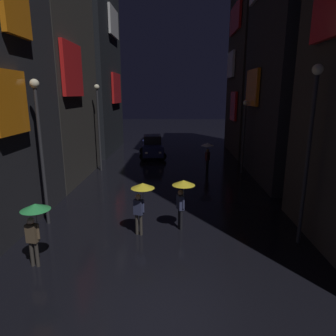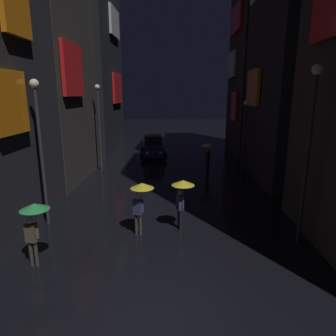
{
  "view_description": "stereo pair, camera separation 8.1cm",
  "coord_description": "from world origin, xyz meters",
  "px_view_note": "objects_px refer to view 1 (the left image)",
  "views": [
    {
      "loc": [
        0.47,
        -6.23,
        5.38
      ],
      "look_at": [
        0.0,
        8.97,
        1.61
      ],
      "focal_mm": 32.0,
      "sensor_mm": 36.0,
      "label": 1
    },
    {
      "loc": [
        0.55,
        -6.23,
        5.38
      ],
      "look_at": [
        0.0,
        8.97,
        1.61
      ],
      "focal_mm": 32.0,
      "sensor_mm": 36.0,
      "label": 2
    }
  ],
  "objects_px": {
    "pedestrian_near_crossing_yellow": "(141,194)",
    "pedestrian_far_right_yellow": "(183,191)",
    "streetlamp_right_near": "(310,139)",
    "car_distant": "(152,146)",
    "streetlamp_left_near": "(40,138)",
    "pedestrian_foreground_right_green": "(34,217)",
    "streetlamp_right_far": "(244,128)",
    "streetlamp_left_far": "(98,119)",
    "pedestrian_foreground_left_clear": "(207,149)"
  },
  "relations": [
    {
      "from": "pedestrian_foreground_right_green",
      "to": "streetlamp_left_far",
      "type": "height_order",
      "value": "streetlamp_left_far"
    },
    {
      "from": "car_distant",
      "to": "streetlamp_left_far",
      "type": "bearing_deg",
      "value": -124.12
    },
    {
      "from": "pedestrian_foreground_left_clear",
      "to": "streetlamp_left_near",
      "type": "distance_m",
      "value": 11.73
    },
    {
      "from": "pedestrian_foreground_right_green",
      "to": "streetlamp_right_near",
      "type": "bearing_deg",
      "value": 11.59
    },
    {
      "from": "pedestrian_near_crossing_yellow",
      "to": "pedestrian_far_right_yellow",
      "type": "xyz_separation_m",
      "value": [
        1.57,
        0.48,
        0.0
      ]
    },
    {
      "from": "pedestrian_foreground_right_green",
      "to": "streetlamp_left_far",
      "type": "relative_size",
      "value": 0.35
    },
    {
      "from": "pedestrian_foreground_right_green",
      "to": "streetlamp_right_far",
      "type": "height_order",
      "value": "streetlamp_right_far"
    },
    {
      "from": "pedestrian_near_crossing_yellow",
      "to": "streetlamp_left_far",
      "type": "distance_m",
      "value": 11.04
    },
    {
      "from": "pedestrian_near_crossing_yellow",
      "to": "streetlamp_left_far",
      "type": "xyz_separation_m",
      "value": [
        -4.12,
        10.03,
        2.05
      ]
    },
    {
      "from": "pedestrian_foreground_left_clear",
      "to": "streetlamp_right_far",
      "type": "bearing_deg",
      "value": -0.32
    },
    {
      "from": "car_distant",
      "to": "streetlamp_left_near",
      "type": "distance_m",
      "value": 14.63
    },
    {
      "from": "pedestrian_near_crossing_yellow",
      "to": "streetlamp_right_near",
      "type": "relative_size",
      "value": 0.33
    },
    {
      "from": "streetlamp_right_far",
      "to": "streetlamp_right_near",
      "type": "bearing_deg",
      "value": -90.0
    },
    {
      "from": "pedestrian_foreground_right_green",
      "to": "pedestrian_near_crossing_yellow",
      "type": "relative_size",
      "value": 1.0
    },
    {
      "from": "car_distant",
      "to": "streetlamp_right_far",
      "type": "relative_size",
      "value": 0.86
    },
    {
      "from": "pedestrian_near_crossing_yellow",
      "to": "pedestrian_foreground_right_green",
      "type": "bearing_deg",
      "value": -143.17
    },
    {
      "from": "pedestrian_foreground_right_green",
      "to": "car_distant",
      "type": "distance_m",
      "value": 17.37
    },
    {
      "from": "pedestrian_far_right_yellow",
      "to": "car_distant",
      "type": "relative_size",
      "value": 0.49
    },
    {
      "from": "car_distant",
      "to": "streetlamp_right_near",
      "type": "xyz_separation_m",
      "value": [
        6.69,
        -15.38,
        2.96
      ]
    },
    {
      "from": "pedestrian_foreground_left_clear",
      "to": "streetlamp_left_far",
      "type": "height_order",
      "value": "streetlamp_left_far"
    },
    {
      "from": "pedestrian_foreground_right_green",
      "to": "pedestrian_far_right_yellow",
      "type": "distance_m",
      "value": 5.39
    },
    {
      "from": "streetlamp_left_far",
      "to": "streetlamp_right_far",
      "type": "xyz_separation_m",
      "value": [
        10.0,
        -0.38,
        -0.56
      ]
    },
    {
      "from": "streetlamp_left_near",
      "to": "car_distant",
      "type": "bearing_deg",
      "value": 76.68
    },
    {
      "from": "streetlamp_left_near",
      "to": "streetlamp_right_far",
      "type": "height_order",
      "value": "streetlamp_left_near"
    },
    {
      "from": "pedestrian_far_right_yellow",
      "to": "car_distant",
      "type": "distance_m",
      "value": 14.66
    },
    {
      "from": "pedestrian_near_crossing_yellow",
      "to": "streetlamp_left_near",
      "type": "height_order",
      "value": "streetlamp_left_near"
    },
    {
      "from": "pedestrian_foreground_right_green",
      "to": "streetlamp_left_near",
      "type": "height_order",
      "value": "streetlamp_left_near"
    },
    {
      "from": "car_distant",
      "to": "streetlamp_right_near",
      "type": "bearing_deg",
      "value": -66.49
    },
    {
      "from": "streetlamp_right_near",
      "to": "streetlamp_right_far",
      "type": "height_order",
      "value": "streetlamp_right_near"
    },
    {
      "from": "pedestrian_far_right_yellow",
      "to": "car_distant",
      "type": "height_order",
      "value": "pedestrian_far_right_yellow"
    },
    {
      "from": "car_distant",
      "to": "streetlamp_left_near",
      "type": "xyz_separation_m",
      "value": [
        -3.31,
        -13.99,
        2.75
      ]
    },
    {
      "from": "pedestrian_foreground_right_green",
      "to": "car_distant",
      "type": "height_order",
      "value": "pedestrian_foreground_right_green"
    },
    {
      "from": "car_distant",
      "to": "pedestrian_near_crossing_yellow",
      "type": "bearing_deg",
      "value": -86.89
    },
    {
      "from": "car_distant",
      "to": "streetlamp_right_far",
      "type": "height_order",
      "value": "streetlamp_right_far"
    },
    {
      "from": "pedestrian_near_crossing_yellow",
      "to": "car_distant",
      "type": "relative_size",
      "value": 0.49
    },
    {
      "from": "streetlamp_right_near",
      "to": "streetlamp_left_near",
      "type": "bearing_deg",
      "value": 172.08
    },
    {
      "from": "pedestrian_foreground_right_green",
      "to": "pedestrian_far_right_yellow",
      "type": "xyz_separation_m",
      "value": [
        4.62,
        2.77,
        0.0
      ]
    },
    {
      "from": "pedestrian_near_crossing_yellow",
      "to": "pedestrian_far_right_yellow",
      "type": "bearing_deg",
      "value": 17.0
    },
    {
      "from": "pedestrian_foreground_left_clear",
      "to": "streetlamp_right_far",
      "type": "distance_m",
      "value": 2.86
    },
    {
      "from": "pedestrian_foreground_right_green",
      "to": "streetlamp_right_near",
      "type": "height_order",
      "value": "streetlamp_right_near"
    },
    {
      "from": "streetlamp_left_near",
      "to": "pedestrian_near_crossing_yellow",
      "type": "bearing_deg",
      "value": -12.8
    },
    {
      "from": "pedestrian_near_crossing_yellow",
      "to": "streetlamp_left_near",
      "type": "xyz_separation_m",
      "value": [
        -4.12,
        0.94,
        2.01
      ]
    },
    {
      "from": "streetlamp_left_near",
      "to": "pedestrian_foreground_left_clear",
      "type": "bearing_deg",
      "value": 49.11
    },
    {
      "from": "streetlamp_left_near",
      "to": "streetlamp_left_far",
      "type": "xyz_separation_m",
      "value": [
        0.0,
        9.1,
        0.04
      ]
    },
    {
      "from": "pedestrian_foreground_left_clear",
      "to": "streetlamp_left_far",
      "type": "distance_m",
      "value": 7.84
    },
    {
      "from": "pedestrian_foreground_right_green",
      "to": "streetlamp_left_near",
      "type": "distance_m",
      "value": 3.95
    },
    {
      "from": "pedestrian_near_crossing_yellow",
      "to": "pedestrian_foreground_left_clear",
      "type": "bearing_deg",
      "value": 70.42
    },
    {
      "from": "streetlamp_right_near",
      "to": "streetlamp_left_far",
      "type": "relative_size",
      "value": 1.05
    },
    {
      "from": "streetlamp_right_far",
      "to": "streetlamp_left_far",
      "type": "bearing_deg",
      "value": 177.85
    },
    {
      "from": "streetlamp_left_far",
      "to": "streetlamp_right_far",
      "type": "bearing_deg",
      "value": -2.15
    }
  ]
}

